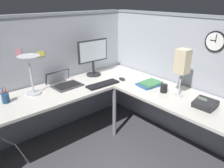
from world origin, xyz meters
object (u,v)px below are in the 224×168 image
object	(u,v)px
keyboard	(103,84)
office_phone	(206,104)
wall_clock	(215,41)
computer_mouse	(122,79)
coffee_mug	(164,88)
laptop	(63,83)
book_stack	(150,84)
monitor	(93,55)
pen_cup	(5,98)
desk_lamp_dome	(29,63)
desk_lamp_paper	(182,63)

from	to	relation	value
keyboard	office_phone	xyz separation A→B (m)	(0.40, -1.14, 0.03)
office_phone	wall_clock	xyz separation A→B (m)	(0.37, 0.17, 0.56)
computer_mouse	coffee_mug	size ratio (longest dim) A/B	1.08
laptop	book_stack	distance (m)	1.09
monitor	pen_cup	bearing A→B (deg)	-175.70
office_phone	computer_mouse	bearing A→B (deg)	94.73
monitor	laptop	bearing A→B (deg)	-176.65
keyboard	book_stack	bearing A→B (deg)	-39.80
desk_lamp_dome	desk_lamp_paper	xyz separation A→B (m)	(1.20, -1.12, 0.02)
computer_mouse	desk_lamp_paper	distance (m)	0.87
computer_mouse	wall_clock	world-z (taller)	wall_clock
desk_lamp_dome	pen_cup	xyz separation A→B (m)	(-0.31, -0.03, -0.31)
pen_cup	computer_mouse	bearing A→B (deg)	-13.01
keyboard	wall_clock	xyz separation A→B (m)	(0.76, -0.97, 0.58)
laptop	monitor	bearing A→B (deg)	3.35
laptop	pen_cup	world-z (taller)	pen_cup
computer_mouse	book_stack	xyz separation A→B (m)	(0.13, -0.36, 0.00)
desk_lamp_paper	wall_clock	world-z (taller)	wall_clock
desk_lamp_dome	coffee_mug	size ratio (longest dim) A/B	4.64
keyboard	wall_clock	world-z (taller)	wall_clock
desk_lamp_dome	wall_clock	distance (m)	2.01
computer_mouse	pen_cup	xyz separation A→B (m)	(-1.37, 0.32, 0.04)
desk_lamp_paper	coffee_mug	size ratio (longest dim) A/B	5.52
computer_mouse	coffee_mug	bearing A→B (deg)	-81.22
keyboard	desk_lamp_paper	distance (m)	0.99
laptop	pen_cup	xyz separation A→B (m)	(-0.71, -0.06, 0.03)
monitor	pen_cup	size ratio (longest dim) A/B	2.78
book_stack	wall_clock	xyz separation A→B (m)	(0.33, -0.58, 0.57)
desk_lamp_paper	pen_cup	bearing A→B (deg)	144.21
book_stack	laptop	bearing A→B (deg)	137.24
keyboard	desk_lamp_dome	world-z (taller)	desk_lamp_dome
computer_mouse	pen_cup	world-z (taller)	pen_cup
office_phone	desk_lamp_dome	bearing A→B (deg)	128.42
office_phone	wall_clock	world-z (taller)	wall_clock
desk_lamp_paper	monitor	bearing A→B (deg)	104.48
office_phone	wall_clock	bearing A→B (deg)	25.32
monitor	desk_lamp_dome	bearing A→B (deg)	-176.10
desk_lamp_paper	coffee_mug	bearing A→B (deg)	105.06
pen_cup	desk_lamp_dome	bearing A→B (deg)	5.44
computer_mouse	desk_lamp_dome	xyz separation A→B (m)	(-1.06, 0.35, 0.35)
desk_lamp_dome	monitor	bearing A→B (deg)	3.90
monitor	book_stack	distance (m)	0.87
monitor	wall_clock	bearing A→B (deg)	-65.02
coffee_mug	desk_lamp_dome	bearing A→B (deg)	140.62
book_stack	coffee_mug	distance (m)	0.25
book_stack	wall_clock	distance (m)	0.87
book_stack	coffee_mug	xyz separation A→B (m)	(-0.04, -0.24, 0.03)
computer_mouse	coffee_mug	xyz separation A→B (m)	(0.09, -0.60, 0.03)
desk_lamp_dome	desk_lamp_paper	world-z (taller)	desk_lamp_paper
desk_lamp_paper	wall_clock	bearing A→B (deg)	-27.03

